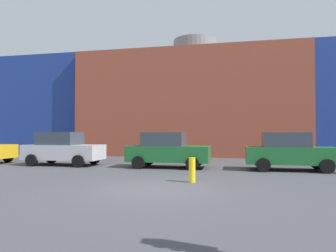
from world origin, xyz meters
TOP-DOWN VIEW (x-y plane):
  - ground_plane at (0.00, 0.00)m, footprint 200.00×200.00m
  - building_backdrop at (-1.20, 19.31)m, footprint 35.61×11.48m
  - parked_car_1 at (-7.05, 6.39)m, footprint 4.31×2.11m
  - parked_car_2 at (-1.01, 6.39)m, footprint 4.25×2.09m
  - parked_car_3 at (5.02, 6.39)m, footprint 4.24×2.08m
  - bollard_yellow_0 at (0.93, 1.71)m, footprint 0.24×0.24m

SIDE VIEW (x-z plane):
  - ground_plane at x=0.00m, z-range 0.00..0.00m
  - bollard_yellow_0 at x=0.93m, z-range 0.00..0.90m
  - parked_car_3 at x=5.02m, z-range -0.01..1.83m
  - parked_car_2 at x=-1.01m, z-range -0.01..1.84m
  - parked_car_1 at x=-7.05m, z-range -0.01..1.86m
  - building_backdrop at x=-1.20m, z-range -0.92..9.55m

